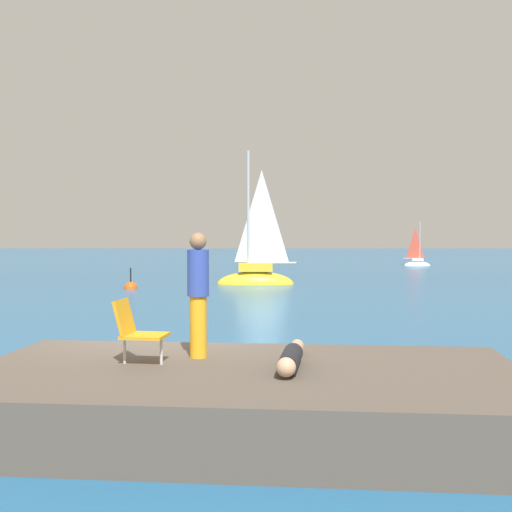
% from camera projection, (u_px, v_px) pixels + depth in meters
% --- Properties ---
extents(ground_plane, '(160.00, 160.00, 0.00)m').
position_uv_depth(ground_plane, '(165.00, 379.00, 10.42)').
color(ground_plane, '#236093').
extents(shore_ledge, '(6.82, 4.05, 0.72)m').
position_uv_depth(shore_ledge, '(246.00, 398.00, 7.82)').
color(shore_ledge, brown).
rests_on(shore_ledge, ground).
extents(boulder_seaward, '(1.73, 1.93, 1.23)m').
position_uv_depth(boulder_seaward, '(372.00, 396.00, 9.34)').
color(boulder_seaward, '#4D4C40').
rests_on(boulder_seaward, ground).
extents(boulder_inland, '(2.02, 2.00, 1.02)m').
position_uv_depth(boulder_inland, '(424.00, 391.00, 9.68)').
color(boulder_inland, '#544D47').
rests_on(boulder_inland, ground).
extents(sailboat_near, '(3.51, 1.25, 6.47)m').
position_uv_depth(sailboat_near, '(256.00, 277.00, 28.90)').
color(sailboat_near, yellow).
rests_on(sailboat_near, ground).
extents(sailboat_far, '(1.83, 0.65, 3.38)m').
position_uv_depth(sailboat_far, '(417.00, 263.00, 44.80)').
color(sailboat_far, white).
rests_on(sailboat_far, ground).
extents(person_sunbather, '(0.40, 1.76, 0.25)m').
position_uv_depth(person_sunbather, '(291.00, 358.00, 7.88)').
color(person_sunbather, black).
rests_on(person_sunbather, shore_ledge).
extents(person_standing, '(0.28, 0.28, 1.62)m').
position_uv_depth(person_standing, '(198.00, 291.00, 8.46)').
color(person_standing, gold).
rests_on(person_standing, shore_ledge).
extents(beach_chair, '(0.65, 0.55, 0.80)m').
position_uv_depth(beach_chair, '(136.00, 328.00, 8.07)').
color(beach_chair, orange).
rests_on(beach_chair, shore_ledge).
extents(marker_buoy, '(0.56, 0.56, 1.13)m').
position_uv_depth(marker_buoy, '(131.00, 288.00, 26.98)').
color(marker_buoy, '#EA5114').
rests_on(marker_buoy, ground).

